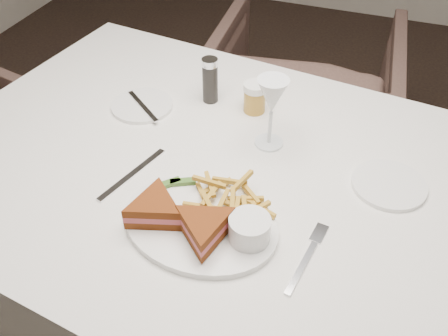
% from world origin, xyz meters
% --- Properties ---
extents(ground, '(5.00, 5.00, 0.00)m').
position_xyz_m(ground, '(0.00, 0.00, 0.00)').
color(ground, black).
rests_on(ground, ground).
extents(table, '(1.54, 1.13, 0.75)m').
position_xyz_m(table, '(-0.35, -0.18, 0.38)').
color(table, silver).
rests_on(table, ground).
extents(chair_far, '(0.76, 0.72, 0.73)m').
position_xyz_m(chair_far, '(-0.38, 0.75, 0.36)').
color(chair_far, '#48332C').
rests_on(chair_far, ground).
extents(table_setting, '(0.80, 0.64, 0.18)m').
position_xyz_m(table_setting, '(-0.35, -0.26, 0.79)').
color(table_setting, white).
rests_on(table_setting, table).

